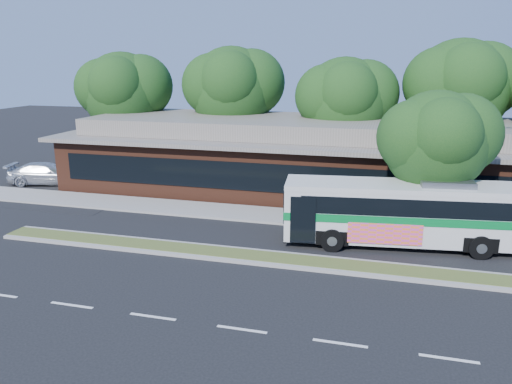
% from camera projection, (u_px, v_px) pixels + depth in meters
% --- Properties ---
extents(ground, '(120.00, 120.00, 0.00)m').
position_uv_depth(ground, '(278.00, 267.00, 20.00)').
color(ground, black).
rests_on(ground, ground).
extents(median_strip, '(26.00, 1.10, 0.15)m').
position_uv_depth(median_strip, '(281.00, 259.00, 20.54)').
color(median_strip, '#3E5122').
rests_on(median_strip, ground).
extents(sidewalk, '(44.00, 2.60, 0.12)m').
position_uv_depth(sidewalk, '(305.00, 218.00, 25.96)').
color(sidewalk, gray).
rests_on(sidewalk, ground).
extents(parking_lot, '(14.00, 12.00, 0.01)m').
position_uv_depth(parking_lot, '(52.00, 182.00, 33.86)').
color(parking_lot, black).
rests_on(parking_lot, ground).
extents(plaza_building, '(33.20, 11.20, 4.45)m').
position_uv_depth(plaza_building, '(323.00, 156.00, 31.57)').
color(plaza_building, '#562A1B').
rests_on(plaza_building, ground).
extents(tree_bg_a, '(6.47, 5.80, 8.63)m').
position_uv_depth(tree_bg_a, '(129.00, 91.00, 36.29)').
color(tree_bg_a, black).
rests_on(tree_bg_a, ground).
extents(tree_bg_b, '(6.69, 6.00, 9.00)m').
position_uv_depth(tree_bg_b, '(238.00, 87.00, 35.14)').
color(tree_bg_b, black).
rests_on(tree_bg_b, ground).
extents(tree_bg_c, '(6.24, 5.60, 8.26)m').
position_uv_depth(tree_bg_c, '(351.00, 99.00, 32.33)').
color(tree_bg_c, black).
rests_on(tree_bg_c, ground).
extents(tree_bg_d, '(6.91, 6.20, 9.37)m').
position_uv_depth(tree_bg_d, '(466.00, 86.00, 31.30)').
color(tree_bg_d, black).
rests_on(tree_bg_d, ground).
extents(transit_bus, '(11.19, 3.69, 3.09)m').
position_uv_depth(transit_bus, '(412.00, 209.00, 21.81)').
color(transit_bus, silver).
rests_on(transit_bus, ground).
extents(sedan, '(5.27, 3.28, 1.42)m').
position_uv_depth(sedan, '(47.00, 174.00, 33.13)').
color(sedan, silver).
rests_on(sedan, ground).
extents(sidewalk_tree, '(5.17, 4.64, 6.77)m').
position_uv_depth(sidewalk_tree, '(443.00, 140.00, 22.28)').
color(sidewalk_tree, black).
rests_on(sidewalk_tree, ground).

